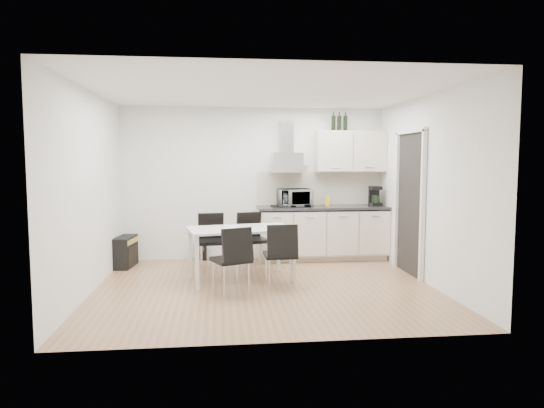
# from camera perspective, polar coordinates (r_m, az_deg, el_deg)

# --- Properties ---
(ground) EXTENTS (4.50, 4.50, 0.00)m
(ground) POSITION_cam_1_polar(r_m,az_deg,el_deg) (6.62, -0.82, -9.74)
(ground) COLOR #A27650
(ground) RESTS_ON ground
(wall_back) EXTENTS (4.50, 0.10, 2.60)m
(wall_back) POSITION_cam_1_polar(r_m,az_deg,el_deg) (8.40, -2.12, 2.43)
(wall_back) COLOR white
(wall_back) RESTS_ON ground
(wall_front) EXTENTS (4.50, 0.10, 2.60)m
(wall_front) POSITION_cam_1_polar(r_m,az_deg,el_deg) (4.43, 1.59, -0.11)
(wall_front) COLOR white
(wall_front) RESTS_ON ground
(wall_left) EXTENTS (0.10, 4.00, 2.60)m
(wall_left) POSITION_cam_1_polar(r_m,az_deg,el_deg) (6.59, -20.71, 1.31)
(wall_left) COLOR white
(wall_left) RESTS_ON ground
(wall_right) EXTENTS (0.10, 4.00, 2.60)m
(wall_right) POSITION_cam_1_polar(r_m,az_deg,el_deg) (6.99, 17.86, 1.61)
(wall_right) COLOR white
(wall_right) RESTS_ON ground
(ceiling) EXTENTS (4.50, 4.50, 0.00)m
(ceiling) POSITION_cam_1_polar(r_m,az_deg,el_deg) (6.46, -0.86, 13.14)
(ceiling) COLOR white
(ceiling) RESTS_ON wall_back
(doorway) EXTENTS (0.08, 1.04, 2.10)m
(doorway) POSITION_cam_1_polar(r_m,az_deg,el_deg) (7.50, 15.81, -0.02)
(doorway) COLOR white
(doorway) RESTS_ON ground
(kitchenette) EXTENTS (2.22, 0.64, 2.52)m
(kitchenette) POSITION_cam_1_polar(r_m,az_deg,el_deg) (8.35, 6.20, -0.85)
(kitchenette) COLOR beige
(kitchenette) RESTS_ON ground
(dining_table) EXTENTS (1.57, 1.07, 0.75)m
(dining_table) POSITION_cam_1_polar(r_m,az_deg,el_deg) (6.88, -3.70, -3.46)
(dining_table) COLOR white
(dining_table) RESTS_ON ground
(chair_far_left) EXTENTS (0.49, 0.54, 0.88)m
(chair_far_left) POSITION_cam_1_polar(r_m,az_deg,el_deg) (7.54, -7.07, -4.52)
(chair_far_left) COLOR black
(chair_far_left) RESTS_ON ground
(chair_far_right) EXTENTS (0.56, 0.60, 0.88)m
(chair_far_right) POSITION_cam_1_polar(r_m,az_deg,el_deg) (7.61, -2.27, -4.38)
(chair_far_right) COLOR black
(chair_far_right) RESTS_ON ground
(chair_near_left) EXTENTS (0.60, 0.63, 0.88)m
(chair_near_left) POSITION_cam_1_polar(r_m,az_deg,el_deg) (6.19, -4.86, -6.65)
(chair_near_left) COLOR black
(chair_near_left) RESTS_ON ground
(chair_near_right) EXTENTS (0.45, 0.51, 0.88)m
(chair_near_right) POSITION_cam_1_polar(r_m,az_deg,el_deg) (6.48, 0.97, -6.09)
(chair_near_right) COLOR black
(chair_near_right) RESTS_ON ground
(guitar_amp) EXTENTS (0.33, 0.61, 0.49)m
(guitar_amp) POSITION_cam_1_polar(r_m,az_deg,el_deg) (8.12, -16.88, -5.38)
(guitar_amp) COLOR black
(guitar_amp) RESTS_ON ground
(floor_speaker) EXTENTS (0.20, 0.18, 0.33)m
(floor_speaker) POSITION_cam_1_polar(r_m,az_deg,el_deg) (8.42, -8.36, -5.42)
(floor_speaker) COLOR black
(floor_speaker) RESTS_ON ground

